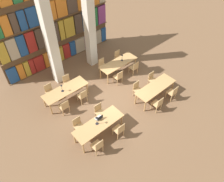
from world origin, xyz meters
name	(u,v)px	position (x,y,z in m)	size (l,w,h in m)	color
ground_plane	(110,99)	(0.00, 0.00, 0.00)	(40.00, 40.00, 0.00)	brown
bookshelf_bank	(56,20)	(0.03, 4.60, 2.68)	(7.16, 0.35, 5.50)	brown
pillar_left	(49,33)	(-1.20, 3.09, 3.00)	(0.48, 0.48, 6.00)	silver
pillar_center	(89,18)	(1.20, 3.09, 3.00)	(0.48, 0.48, 6.00)	silver
reading_table_0	(99,125)	(-1.82, -1.31, 0.67)	(2.35, 0.81, 0.75)	tan
chair_0	(98,146)	(-2.43, -2.00, 0.47)	(0.42, 0.40, 0.87)	tan
chair_1	(78,125)	(-2.43, -0.62, 0.47)	(0.42, 0.40, 0.87)	tan
chair_2	(119,130)	(-1.22, -2.00, 0.47)	(0.42, 0.40, 0.87)	tan
chair_3	(100,111)	(-1.22, -0.62, 0.47)	(0.42, 0.40, 0.87)	tan
desk_lamp_0	(97,119)	(-1.87, -1.27, 1.07)	(0.14, 0.14, 0.48)	#232328
laptop	(99,118)	(-1.61, -1.10, 0.79)	(0.32, 0.22, 0.21)	silver
reading_table_1	(155,88)	(1.82, -1.44, 0.67)	(2.35, 0.81, 0.75)	tan
chair_4	(158,104)	(1.23, -2.13, 0.47)	(0.42, 0.40, 0.87)	tan
chair_5	(137,89)	(1.23, -0.75, 0.47)	(0.42, 0.40, 0.87)	tan
chair_6	(173,92)	(2.40, -2.13, 0.47)	(0.42, 0.40, 0.87)	tan
chair_7	(152,79)	(2.40, -0.75, 0.47)	(0.42, 0.40, 0.87)	tan
reading_table_2	(66,91)	(-1.74, 1.44, 0.67)	(2.35, 0.81, 0.75)	tan
chair_8	(64,106)	(-2.30, 0.75, 0.47)	(0.42, 0.40, 0.87)	tan
chair_9	(50,91)	(-2.30, 2.13, 0.47)	(0.42, 0.40, 0.87)	tan
chair_10	(83,96)	(-1.20, 0.75, 0.47)	(0.42, 0.40, 0.87)	tan
chair_11	(68,82)	(-1.20, 2.13, 0.47)	(0.42, 0.40, 0.87)	tan
desk_lamp_1	(62,87)	(-1.91, 1.44, 1.04)	(0.14, 0.14, 0.44)	#232328
reading_table_3	(118,64)	(1.76, 1.30, 0.67)	(2.35, 0.81, 0.75)	tan
chair_12	(119,77)	(1.14, 0.61, 0.47)	(0.42, 0.40, 0.87)	tan
chair_13	(103,65)	(1.14, 1.99, 0.47)	(0.42, 0.40, 0.87)	tan
chair_14	(134,67)	(2.39, 0.61, 0.47)	(0.42, 0.40, 0.87)	tan
chair_15	(118,57)	(2.39, 1.99, 0.47)	(0.42, 0.40, 0.87)	tan
desk_lamp_2	(122,56)	(2.06, 1.32, 1.02)	(0.14, 0.14, 0.41)	#232328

